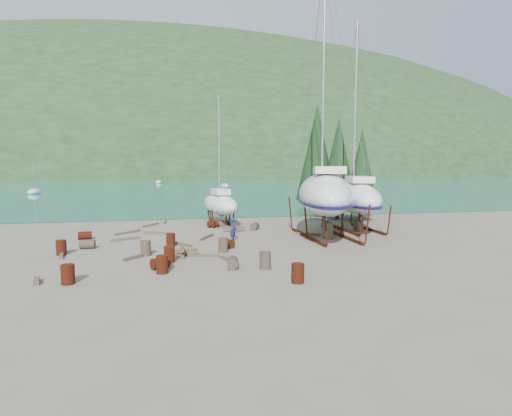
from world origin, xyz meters
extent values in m
plane|color=#695F53|center=(0.00, 0.00, 0.00)|extent=(600.00, 600.00, 0.00)
plane|color=teal|center=(0.00, 315.00, 0.01)|extent=(700.00, 700.00, 0.00)
ellipsoid|color=#1C3018|center=(0.00, 320.00, 0.00)|extent=(800.00, 360.00, 110.00)
cube|color=beige|center=(-60.00, 190.00, 2.00)|extent=(6.00, 5.00, 4.00)
cube|color=#A54C2D|center=(-60.00, 190.00, 4.80)|extent=(6.60, 5.60, 1.60)
cube|color=beige|center=(-20.00, 190.00, 2.00)|extent=(6.00, 5.00, 4.00)
cube|color=#A54C2D|center=(-20.00, 190.00, 4.80)|extent=(6.60, 5.60, 1.60)
cube|color=beige|center=(30.00, 190.00, 2.00)|extent=(6.00, 5.00, 4.00)
cube|color=#A54C2D|center=(30.00, 190.00, 4.80)|extent=(6.60, 5.60, 1.60)
cylinder|color=black|center=(12.50, 12.00, 0.80)|extent=(0.36, 0.36, 1.60)
cone|color=black|center=(12.50, 12.00, 5.80)|extent=(3.60, 3.60, 8.40)
cylinder|color=black|center=(14.00, 10.00, 0.68)|extent=(0.36, 0.36, 1.36)
cone|color=black|center=(14.00, 10.00, 4.93)|extent=(3.06, 3.06, 7.14)
cylinder|color=black|center=(11.00, 14.00, 0.92)|extent=(0.36, 0.36, 1.84)
cone|color=black|center=(11.00, 14.00, 6.67)|extent=(4.14, 4.14, 9.66)
cylinder|color=black|center=(15.50, 13.00, 0.72)|extent=(0.36, 0.36, 1.44)
cone|color=black|center=(15.50, 13.00, 5.22)|extent=(3.24, 3.24, 7.56)
ellipsoid|color=white|center=(-30.00, 60.00, 0.38)|extent=(2.00, 5.00, 1.40)
cylinder|color=silver|center=(-30.00, 60.00, 3.23)|extent=(0.08, 0.08, 5.00)
ellipsoid|color=white|center=(10.00, 80.00, 0.38)|extent=(2.00, 5.00, 1.40)
cylinder|color=silver|center=(10.00, 80.00, 3.23)|extent=(0.08, 0.08, 5.00)
ellipsoid|color=white|center=(-8.00, 110.00, 0.38)|extent=(2.00, 5.00, 1.40)
cylinder|color=silver|center=(-8.00, 110.00, 3.23)|extent=(0.08, 0.08, 5.00)
ellipsoid|color=white|center=(7.38, 2.46, 3.21)|extent=(7.38, 13.37, 2.99)
cube|color=#110D42|center=(7.38, 1.82, 2.16)|extent=(0.92, 2.28, 1.00)
cube|color=silver|center=(7.38, 1.82, 4.96)|extent=(3.11, 4.29, 0.50)
cylinder|color=silver|center=(7.38, 3.10, 12.51)|extent=(0.14, 0.14, 15.40)
cube|color=#531D0E|center=(6.07, 2.46, 0.10)|extent=(0.18, 7.06, 0.20)
cube|color=#531D0E|center=(8.69, 2.46, 0.10)|extent=(0.18, 7.06, 0.20)
cube|color=brown|center=(7.38, 1.82, 0.61)|extent=(0.50, 0.80, 1.21)
ellipsoid|color=white|center=(11.11, 5.06, 2.69)|extent=(5.44, 10.97, 2.49)
cube|color=#110D42|center=(11.11, 4.54, 1.89)|extent=(0.68, 1.90, 1.00)
cube|color=silver|center=(11.11, 4.54, 4.18)|extent=(2.38, 3.47, 0.50)
cylinder|color=silver|center=(11.11, 5.59, 10.36)|extent=(0.14, 0.14, 12.66)
cube|color=#531D0E|center=(10.04, 5.06, 0.10)|extent=(0.18, 5.80, 0.20)
cube|color=#531D0E|center=(12.19, 5.06, 0.10)|extent=(0.18, 5.80, 0.20)
cube|color=brown|center=(11.11, 4.54, 0.47)|extent=(0.50, 0.80, 0.94)
ellipsoid|color=white|center=(0.63, 10.49, 1.84)|extent=(3.47, 7.43, 1.84)
cube|color=#110D42|center=(0.63, 10.13, 1.37)|extent=(0.47, 1.31, 1.00)
cube|color=silver|center=(0.63, 10.13, 3.01)|extent=(1.60, 2.33, 0.50)
cylinder|color=silver|center=(0.63, 10.85, 7.15)|extent=(0.14, 0.14, 8.58)
cube|color=#531D0E|center=(-0.16, 10.49, 0.10)|extent=(0.18, 3.93, 0.20)
cube|color=#531D0E|center=(1.42, 10.49, 0.10)|extent=(0.18, 3.93, 0.20)
cube|color=brown|center=(0.63, 10.13, 0.21)|extent=(0.50, 0.80, 0.42)
imported|color=navy|center=(0.55, 2.13, 0.84)|extent=(0.61, 0.72, 1.67)
cylinder|color=#531D0E|center=(-8.09, -6.48, 0.44)|extent=(0.58, 0.58, 0.88)
cylinder|color=#2D2823|center=(-0.59, -5.24, 0.29)|extent=(0.71, 0.96, 0.58)
cylinder|color=#531D0E|center=(-9.73, 5.12, 0.29)|extent=(0.94, 0.68, 0.58)
cylinder|color=#531D0E|center=(-0.19, 9.04, 0.29)|extent=(0.99, 0.76, 0.58)
cylinder|color=#2D2823|center=(-0.57, -1.23, 0.44)|extent=(0.58, 0.58, 0.88)
cylinder|color=#531D0E|center=(-0.11, 0.07, 0.29)|extent=(0.87, 1.03, 0.58)
cylinder|color=#531D0E|center=(1.88, -8.36, 0.44)|extent=(0.58, 0.58, 0.88)
cylinder|color=#531D0E|center=(-9.99, -0.02, 0.44)|extent=(0.58, 0.58, 0.88)
cylinder|color=#531D0E|center=(-3.75, -3.24, 0.44)|extent=(0.58, 0.58, 0.88)
cylinder|color=#2D2823|center=(3.10, 7.11, 0.29)|extent=(0.93, 1.05, 0.58)
cylinder|color=#531D0E|center=(-4.20, -4.55, 0.29)|extent=(1.05, 0.94, 0.58)
cylinder|color=#531D0E|center=(-4.07, -5.47, 0.44)|extent=(0.58, 0.58, 0.88)
cylinder|color=#531D0E|center=(-3.69, 1.18, 0.44)|extent=(0.58, 0.58, 0.88)
cylinder|color=#2D2823|center=(-8.85, 1.56, 0.29)|extent=(0.89, 0.60, 0.58)
cylinder|color=#2D2823|center=(-5.11, -1.24, 0.44)|extent=(0.58, 0.58, 0.88)
cylinder|color=#2D2823|center=(1.02, -5.66, 0.44)|extent=(0.58, 0.58, 0.88)
cube|color=brown|center=(-5.47, 11.07, 0.07)|extent=(1.39, 2.05, 0.14)
cube|color=brown|center=(6.52, 3.48, 0.10)|extent=(1.71, 1.11, 0.19)
cube|color=brown|center=(-2.15, -2.13, 0.07)|extent=(2.45, 1.01, 0.15)
cube|color=brown|center=(-3.04, 1.50, 0.09)|extent=(1.38, 1.89, 0.17)
cube|color=brown|center=(0.39, 9.64, 0.10)|extent=(1.14, 1.75, 0.19)
cube|color=brown|center=(-0.56, -3.66, 0.09)|extent=(0.77, 1.64, 0.17)
cube|color=brown|center=(-4.83, 6.38, 0.09)|extent=(1.90, 1.17, 0.19)
cube|color=brown|center=(-4.28, 12.90, 0.08)|extent=(0.21, 2.26, 0.15)
cube|color=brown|center=(-1.15, 3.86, 0.08)|extent=(1.24, 2.21, 0.15)
cube|color=brown|center=(-5.55, -1.79, 0.08)|extent=(1.50, 1.67, 0.17)
cube|color=brown|center=(-9.50, -6.04, 0.11)|extent=(0.43, 0.90, 0.22)
cube|color=brown|center=(-9.95, -0.06, 0.09)|extent=(0.66, 2.47, 0.18)
cube|color=brown|center=(-6.98, 7.26, 0.07)|extent=(1.88, 1.96, 0.15)
cube|color=brown|center=(-6.82, 4.17, 0.08)|extent=(1.98, 0.98, 0.16)
cube|color=brown|center=(-3.04, -1.77, 0.10)|extent=(0.20, 1.80, 0.20)
cube|color=brown|center=(-3.04, -1.77, 0.30)|extent=(1.80, 0.20, 0.20)
cube|color=brown|center=(-3.04, -1.77, 0.50)|extent=(0.20, 1.80, 0.20)
cube|color=brown|center=(1.22, 6.33, 0.10)|extent=(0.20, 1.80, 0.20)
cube|color=brown|center=(1.22, 6.33, 0.30)|extent=(1.80, 0.20, 0.20)
cube|color=brown|center=(1.22, 6.33, 0.50)|extent=(0.20, 1.80, 0.20)
camera|label=1|loc=(-3.49, -24.97, 5.11)|focal=28.00mm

